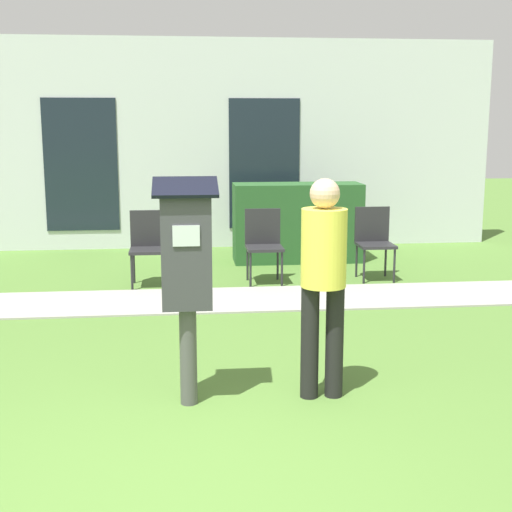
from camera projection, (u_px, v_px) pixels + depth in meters
ground_plane at (168, 498)px, 3.78m from camera, size 40.00×40.00×0.00m
sidewalk at (174, 301)px, 7.85m from camera, size 12.00×1.10×0.02m
building_facade at (173, 145)px, 11.00m from camera, size 10.00×0.26×3.20m
parking_meter at (187, 262)px, 4.85m from camera, size 0.44×0.31×1.59m
person_standing at (323, 271)px, 5.00m from camera, size 0.32×0.32×1.58m
outdoor_chair_left at (148, 242)px, 8.58m from camera, size 0.44×0.44×0.90m
outdoor_chair_middle at (264, 240)px, 8.74m from camera, size 0.44×0.44×0.90m
outdoor_chair_right at (374, 237)px, 8.93m from camera, size 0.44×0.44×0.90m
hedge_row at (297, 222)px, 10.05m from camera, size 1.79×0.60×1.10m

